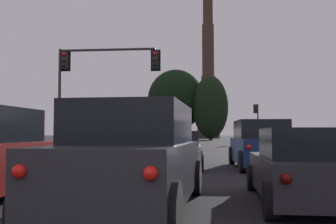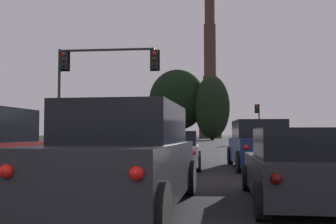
# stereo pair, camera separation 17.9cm
# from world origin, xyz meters

# --- Properties ---
(hatchback_right_lane_second) EXTENTS (1.99, 4.14, 1.44)m
(hatchback_right_lane_second) POSITION_xyz_m (3.11, 6.20, 0.66)
(hatchback_right_lane_second) COLOR #232328
(hatchback_right_lane_second) RESTS_ON ground_plane
(suv_center_lane_second) EXTENTS (2.33, 4.99, 1.86)m
(suv_center_lane_second) POSITION_xyz_m (-0.03, 5.28, 0.90)
(suv_center_lane_second) COLOR #232328
(suv_center_lane_second) RESTS_ON ground_plane
(hatchback_center_lane_front) EXTENTS (1.99, 4.14, 1.44)m
(hatchback_center_lane_front) POSITION_xyz_m (0.15, 13.82, 0.66)
(hatchback_center_lane_front) COLOR silver
(hatchback_center_lane_front) RESTS_ON ground_plane
(suv_right_lane_front) EXTENTS (2.24, 4.96, 1.86)m
(suv_right_lane_front) POSITION_xyz_m (3.33, 14.04, 0.90)
(suv_right_lane_front) COLOR navy
(suv_right_lane_front) RESTS_ON ground_plane
(sedan_left_lane_front) EXTENTS (1.99, 4.71, 1.43)m
(sedan_left_lane_front) POSITION_xyz_m (-3.40, 14.01, 0.67)
(sedan_left_lane_front) COLOR #0F3823
(sedan_left_lane_front) RESTS_ON ground_plane
(traffic_light_overhead_left) EXTENTS (6.11, 0.50, 6.30)m
(traffic_light_overhead_left) POSITION_xyz_m (-5.33, 20.51, 4.84)
(traffic_light_overhead_left) COLOR #2D2D30
(traffic_light_overhead_left) RESTS_ON ground_plane
(traffic_light_far_right) EXTENTS (0.78, 0.50, 5.51)m
(traffic_light_far_right) POSITION_xyz_m (8.23, 54.22, 3.63)
(traffic_light_far_right) COLOR #2D2D30
(traffic_light_far_right) RESTS_ON ground_plane
(smokestack) EXTENTS (6.53, 6.53, 48.37)m
(smokestack) POSITION_xyz_m (1.76, 112.31, 18.99)
(smokestack) COLOR #3C2B22
(smokestack) RESTS_ON ground_plane
(treeline_center_left) EXTENTS (7.57, 6.81, 13.77)m
(treeline_center_left) POSITION_xyz_m (2.05, 82.53, 7.07)
(treeline_center_left) COLOR black
(treeline_center_left) RESTS_ON ground_plane
(treeline_far_right) EXTENTS (12.67, 11.40, 15.70)m
(treeline_far_right) POSITION_xyz_m (-5.60, 85.70, 8.91)
(treeline_far_right) COLOR black
(treeline_far_right) RESTS_ON ground_plane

